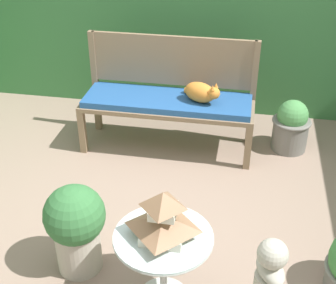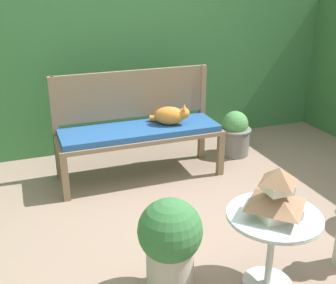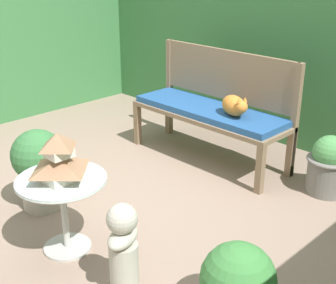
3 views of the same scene
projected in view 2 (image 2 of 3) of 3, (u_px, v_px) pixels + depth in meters
The scene contains 9 objects.
ground at pixel (200, 234), 3.32m from camera, with size 30.00×30.00×0.00m, color gray.
foliage_hedge_back at pixel (119, 64), 5.13m from camera, with size 6.40×0.89×1.78m, color #38703D.
garden_bench at pixel (140, 134), 4.11m from camera, with size 1.61×0.53×0.53m.
bench_backrest at pixel (132, 99), 4.22m from camera, with size 1.61×0.06×1.04m.
cat at pixel (170, 115), 4.14m from camera, with size 0.36×0.33×0.21m.
patio_table at pixel (273, 230), 2.63m from camera, with size 0.60×0.60×0.54m.
pagoda_birdhouse at pixel (277, 195), 2.54m from camera, with size 0.33×0.33×0.32m.
potted_plant_hedge_corner at pixel (170, 243), 2.61m from camera, with size 0.41×0.41×0.65m.
potted_plant_path_edge at pixel (235, 134), 4.73m from camera, with size 0.37×0.37×0.51m.
Camera 2 is at (-1.21, -2.55, 1.91)m, focal length 45.00 mm.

